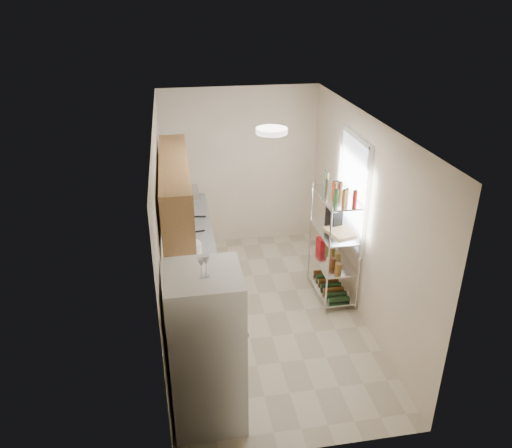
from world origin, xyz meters
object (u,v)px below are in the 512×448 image
(refrigerator, at_px, (207,349))
(frying_pan_large, at_px, (183,234))
(espresso_machine, at_px, (334,216))
(cutting_board, at_px, (341,232))
(rice_cooker, at_px, (191,251))

(refrigerator, distance_m, frying_pan_large, 2.34)
(espresso_machine, bearing_deg, refrigerator, -146.29)
(refrigerator, xyz_separation_m, espresso_machine, (1.90, 2.08, 0.30))
(refrigerator, distance_m, cutting_board, 2.67)
(espresso_machine, bearing_deg, cutting_board, -97.57)
(refrigerator, relative_size, frying_pan_large, 6.32)
(refrigerator, xyz_separation_m, rice_cooker, (-0.05, 1.69, 0.16))
(refrigerator, height_order, espresso_machine, refrigerator)
(frying_pan_large, bearing_deg, espresso_machine, -16.31)
(rice_cooker, xyz_separation_m, cutting_board, (1.98, 0.15, 0.02))
(frying_pan_large, distance_m, cutting_board, 2.12)
(rice_cooker, bearing_deg, refrigerator, -88.41)
(rice_cooker, bearing_deg, frying_pan_large, 97.09)
(refrigerator, bearing_deg, rice_cooker, 91.59)
(refrigerator, height_order, rice_cooker, refrigerator)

